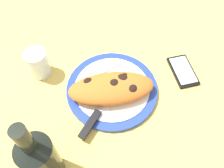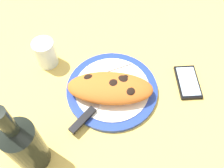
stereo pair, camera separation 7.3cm
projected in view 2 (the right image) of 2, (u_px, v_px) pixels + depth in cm
name	position (u px, v px, depth cm)	size (l,w,h in cm)	color
ground_plane	(112.00, 93.00, 77.25)	(150.00, 150.00, 3.00)	#DBB756
plate	(112.00, 89.00, 75.36)	(27.34, 27.34, 1.61)	#233D99
calzone	(110.00, 88.00, 71.66)	(26.61, 16.99, 5.07)	#C16023
fork	(101.00, 73.00, 77.40)	(16.66, 4.41, 0.40)	silver
knife	(91.00, 111.00, 69.87)	(19.66, 16.05, 1.20)	silver
smartphone	(188.00, 82.00, 77.01)	(8.20, 12.69, 1.16)	black
water_glass	(46.00, 54.00, 78.67)	(6.63, 6.63, 9.10)	silver
wine_bottle	(24.00, 145.00, 56.56)	(7.99, 7.99, 26.05)	black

